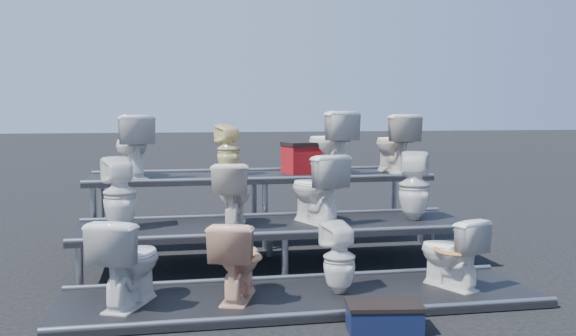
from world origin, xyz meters
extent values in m
plane|color=black|center=(0.00, 0.00, 0.00)|extent=(80.00, 80.00, 0.00)
cube|color=black|center=(0.00, -1.30, 0.03)|extent=(4.20, 1.20, 0.06)
cube|color=black|center=(0.00, 0.00, 0.23)|extent=(4.20, 1.20, 0.46)
cube|color=black|center=(0.00, 1.30, 0.43)|extent=(4.20, 1.20, 0.86)
imported|color=silver|center=(-1.48, -1.30, 0.43)|extent=(0.67, 0.84, 0.74)
imported|color=#E9B390|center=(-0.57, -1.30, 0.41)|extent=(0.58, 0.76, 0.69)
imported|color=silver|center=(0.34, -1.30, 0.38)|extent=(0.34, 0.35, 0.64)
imported|color=silver|center=(1.39, -1.30, 0.39)|extent=(0.59, 0.73, 0.65)
imported|color=silver|center=(-1.63, 0.00, 0.83)|extent=(0.42, 0.43, 0.75)
imported|color=silver|center=(-0.47, 0.00, 0.80)|extent=(0.52, 0.73, 0.68)
imported|color=silver|center=(0.43, 0.00, 0.84)|extent=(0.65, 0.84, 0.76)
imported|color=silver|center=(1.56, 0.00, 0.84)|extent=(0.45, 0.46, 0.76)
imported|color=silver|center=(-1.56, 1.30, 1.24)|extent=(0.59, 0.83, 0.76)
imported|color=beige|center=(-0.39, 1.30, 1.18)|extent=(0.37, 0.38, 0.65)
imported|color=silver|center=(0.91, 1.30, 1.26)|extent=(0.66, 0.89, 0.81)
imported|color=silver|center=(1.80, 1.30, 1.24)|extent=(0.50, 0.79, 0.76)
cube|color=maroon|center=(0.61, 1.43, 1.04)|extent=(0.57, 0.50, 0.35)
cube|color=black|center=(0.46, -2.16, 0.10)|extent=(0.59, 0.41, 0.20)
camera|label=1|loc=(-1.15, -6.69, 1.70)|focal=40.00mm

